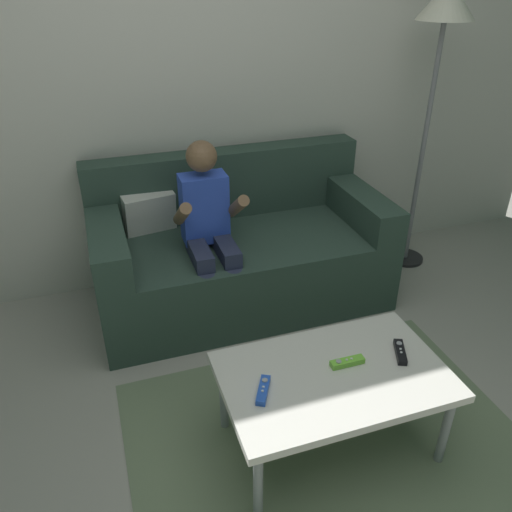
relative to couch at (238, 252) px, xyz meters
name	(u,v)px	position (x,y,z in m)	size (l,w,h in m)	color
ground_plane	(316,512)	(-0.15, -1.47, -0.30)	(9.99, 9.99, 0.00)	#9E998E
wall_back	(188,73)	(-0.15, 0.40, 0.95)	(4.99, 0.05, 2.50)	beige
couch	(238,252)	(0.00, 0.00, 0.00)	(1.64, 0.80, 0.83)	#2D4238
person_seated_on_couch	(209,228)	(-0.21, -0.18, 0.28)	(0.34, 0.42, 1.02)	#282D47
coffee_table	(334,380)	(0.03, -1.19, 0.05)	(0.88, 0.55, 0.39)	beige
area_rug	(327,441)	(0.03, -1.19, -0.30)	(1.65, 1.25, 0.01)	#6B7A5B
game_remote_black_near_edge	(400,352)	(0.33, -1.18, 0.10)	(0.09, 0.14, 0.03)	black
game_remote_lime_center	(347,362)	(0.10, -1.16, 0.10)	(0.14, 0.04, 0.03)	#72C638
game_remote_blue_far_corner	(263,390)	(-0.27, -1.20, 0.10)	(0.10, 0.14, 0.03)	blue
floor_lamp	(443,26)	(1.21, 0.05, 1.18)	(0.32, 0.32, 1.71)	black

